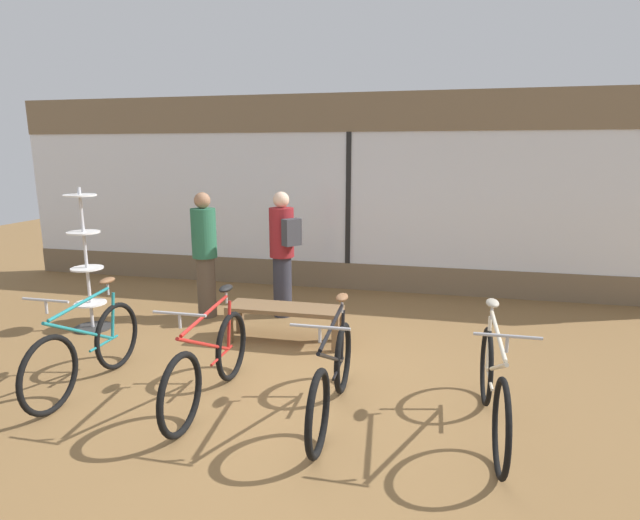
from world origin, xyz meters
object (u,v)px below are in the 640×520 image
(bicycle_left, at_px, (209,364))
(customer_by_window, at_px, (205,252))
(bicycle_far_left, at_px, (87,350))
(bicycle_far_right, at_px, (493,387))
(bicycle_right, at_px, (332,378))
(accessory_rack, at_px, (87,273))
(display_bench, at_px, (285,313))
(customer_near_rack, at_px, (283,250))

(bicycle_left, relative_size, customer_by_window, 1.01)
(bicycle_left, xyz_separation_m, customer_by_window, (-1.12, 2.31, 0.54))
(bicycle_far_left, bearing_deg, customer_by_window, 85.33)
(bicycle_far_right, height_order, customer_by_window, customer_by_window)
(bicycle_right, bearing_deg, customer_by_window, 134.26)
(bicycle_right, xyz_separation_m, accessory_rack, (-3.53, 1.52, 0.38))
(bicycle_right, xyz_separation_m, display_bench, (-0.91, 1.63, -0.01))
(display_bench, bearing_deg, customer_near_rack, 108.05)
(accessory_rack, xyz_separation_m, display_bench, (2.62, 0.11, -0.39))
(accessory_rack, height_order, display_bench, accessory_rack)
(customer_near_rack, bearing_deg, customer_by_window, -166.71)
(bicycle_right, height_order, customer_near_rack, customer_near_rack)
(bicycle_left, relative_size, bicycle_right, 1.01)
(bicycle_right, xyz_separation_m, bicycle_far_right, (1.33, 0.07, 0.02))
(bicycle_left, xyz_separation_m, display_bench, (0.24, 1.61, -0.01))
(bicycle_right, relative_size, customer_by_window, 1.00)
(display_bench, height_order, customer_near_rack, customer_near_rack)
(customer_by_window, bearing_deg, display_bench, -27.17)
(bicycle_right, height_order, display_bench, bicycle_right)
(bicycle_far_right, relative_size, accessory_rack, 0.96)
(display_bench, relative_size, customer_by_window, 0.80)
(bicycle_left, bearing_deg, display_bench, 81.46)
(display_bench, bearing_deg, accessory_rack, -177.50)
(accessory_rack, xyz_separation_m, customer_near_rack, (2.31, 1.06, 0.19))
(bicycle_far_right, relative_size, display_bench, 1.28)
(bicycle_left, height_order, customer_near_rack, customer_near_rack)
(bicycle_far_left, xyz_separation_m, accessory_rack, (-1.07, 1.47, 0.36))
(bicycle_far_left, relative_size, bicycle_left, 0.96)
(bicycle_right, relative_size, customer_near_rack, 1.00)
(customer_near_rack, bearing_deg, display_bench, -71.95)
(bicycle_far_left, height_order, bicycle_right, bicycle_far_left)
(bicycle_far_left, relative_size, bicycle_right, 0.97)
(accessory_rack, distance_m, customer_near_rack, 2.55)
(customer_near_rack, xyz_separation_m, customer_by_window, (-1.05, -0.25, -0.03))
(bicycle_far_left, relative_size, display_bench, 1.22)
(display_bench, distance_m, customer_by_window, 1.62)
(customer_by_window, bearing_deg, bicycle_far_left, -94.67)
(accessory_rack, bearing_deg, bicycle_right, -23.29)
(customer_near_rack, bearing_deg, bicycle_far_right, -44.58)
(bicycle_right, bearing_deg, display_bench, 119.22)
(bicycle_far_left, distance_m, accessory_rack, 1.86)
(bicycle_far_right, xyz_separation_m, accessory_rack, (-4.86, 1.45, 0.36))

